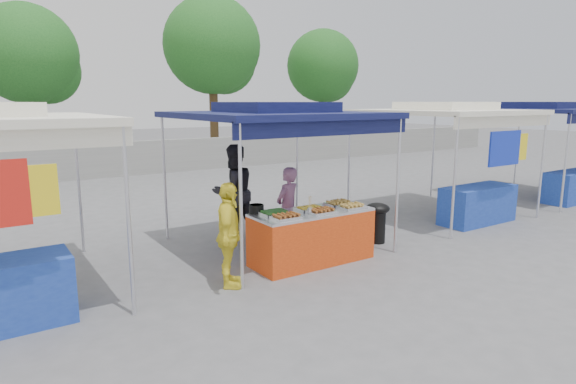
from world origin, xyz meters
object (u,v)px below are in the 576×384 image
vendor_woman (288,208)px  helper_man (234,192)px  vendor_table (312,237)px  wok_burner (377,219)px  customer_person (229,235)px  cooking_pot (256,209)px

vendor_woman → helper_man: bearing=-89.8°
vendor_woman → helper_man: size_ratio=0.81×
vendor_table → wok_burner: 1.67m
customer_person → vendor_woman: bearing=-26.8°
vendor_table → wok_burner: vendor_table is taller
wok_burner → customer_person: customer_person is taller
vendor_table → customer_person: size_ratio=1.34×
vendor_table → helper_man: helper_man is taller
cooking_pot → helper_man: size_ratio=0.13×
cooking_pot → wok_burner: 2.53m
helper_man → vendor_woman: bearing=107.1°
vendor_woman → wok_burner: bearing=138.1°
customer_person → vendor_table: bearing=-50.6°
vendor_table → cooking_pot: cooking_pot is taller
customer_person → cooking_pot: bearing=-21.7°
helper_man → customer_person: size_ratio=1.20×
cooking_pot → wok_burner: (2.48, -0.15, -0.47)m
cooking_pot → wok_burner: bearing=-3.4°
vendor_table → vendor_woman: vendor_woman is taller
vendor_table → cooking_pot: (-0.82, 0.36, 0.49)m
vendor_woman → cooking_pot: bearing=5.4°
cooking_pot → wok_burner: cooking_pot is taller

